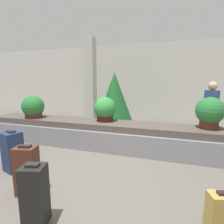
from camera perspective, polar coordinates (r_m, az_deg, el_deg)
The scene contains 13 objects.
ground_plane at distance 3.02m, azimuth -9.82°, elevation -21.50°, with size 18.00×18.00×0.00m, color #59544C.
back_wall at distance 7.94m, azimuth 8.85°, elevation 9.88°, with size 18.00×0.06×3.20m.
carousel at distance 4.25m, azimuth 0.00°, elevation -7.61°, with size 6.99×0.88×0.62m.
pillar at distance 6.83m, azimuth -7.07°, elevation 9.97°, with size 0.37×0.37×3.20m.
suitcase_0 at distance 2.26m, azimuth -23.85°, elevation -23.68°, with size 0.29×0.28×0.72m.
suitcase_1 at distance 3.61m, azimuth -29.68°, elevation -11.09°, with size 0.36×0.35×0.73m.
suitcase_2 at distance 2.30m, azimuth 32.78°, elevation -26.79°, with size 0.36×0.24×0.52m.
suitcase_3 at distance 2.81m, azimuth -26.03°, elevation -16.81°, with size 0.33×0.27×0.72m.
potted_plant_0 at distance 5.13m, azimuth -24.37°, elevation 1.37°, with size 0.58×0.58×0.60m.
potted_plant_1 at distance 4.27m, azimuth -2.30°, elevation 0.82°, with size 0.54×0.54×0.59m.
potted_plant_2 at distance 4.09m, azimuth 29.32°, elevation -0.12°, with size 0.56×0.56×0.65m.
traveler_0 at distance 5.20m, azimuth 29.56°, elevation 1.49°, with size 0.37×0.30×1.58m.
decorated_tree at distance 5.77m, azimuth 0.82°, elevation 4.42°, with size 1.28×1.28×1.88m.
Camera 1 is at (1.23, -2.28, 1.56)m, focal length 28.00 mm.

